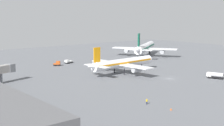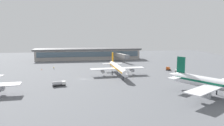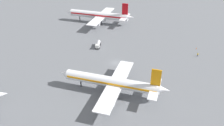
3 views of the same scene
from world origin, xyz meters
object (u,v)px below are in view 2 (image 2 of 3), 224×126
Objects in this scene: airplane_taxiing at (118,68)px; airplane_distant at (220,85)px; pushback_tractor at (178,71)px; baggage_tug at (168,69)px; fuel_truck at (59,83)px; ground_crew_worker at (54,68)px; safety_cone_near_gate at (42,69)px.

airplane_distant is (-33.14, 47.94, 0.96)m from airplane_taxiing.
pushback_tractor is at bearing 90.88° from airplane_taxiing.
airplane_distant is at bearing 39.86° from baggage_tug.
fuel_truck is (70.98, 23.42, 0.42)m from pushback_tractor.
fuel_truck is 47.56m from ground_crew_worker.
airplane_taxiing is 39.09m from pushback_tractor.
airplane_taxiing is 38.10m from fuel_truck.
airplane_distant reaches higher than baggage_tug.
ground_crew_worker is (75.51, -15.18, -0.31)m from baggage_tug.
airplane_taxiing is 8.55× the size of pushback_tractor.
pushback_tractor is 0.72× the size of fuel_truck.
fuel_truck reaches higher than safety_cone_near_gate.
airplane_taxiing is 67.32× the size of safety_cone_near_gate.
fuel_truck is at bearing -81.32° from ground_crew_worker.
fuel_truck is 1.76× the size of baggage_tug.
ground_crew_worker is at bearing -59.04° from baggage_tug.
airplane_distant is at bearing 30.76° from airplane_taxiing.
pushback_tractor is at bearing 1.54° from fuel_truck.
pushback_tractor is 2.83× the size of ground_crew_worker.
airplane_taxiing reaches higher than fuel_truck.
fuel_truck is (65.31, -27.76, -4.04)m from airplane_distant.
baggage_tug is 84.55m from safety_cone_near_gate.
airplane_taxiing is 6.14× the size of fuel_truck.
airplane_taxiing is at bearing -29.70° from baggage_tug.
fuel_truck reaches higher than ground_crew_worker.
safety_cone_near_gate is at bearing 91.90° from fuel_truck.
fuel_truck is 10.97× the size of safety_cone_near_gate.
ground_crew_worker is (72.95, -74.70, -4.57)m from airplane_distant.
airplane_distant reaches higher than safety_cone_near_gate.
airplane_distant is 109.47m from safety_cone_near_gate.
baggage_tug is at bearing 144.59° from airplane_distant.
airplane_taxiing is 58.29m from airplane_distant.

